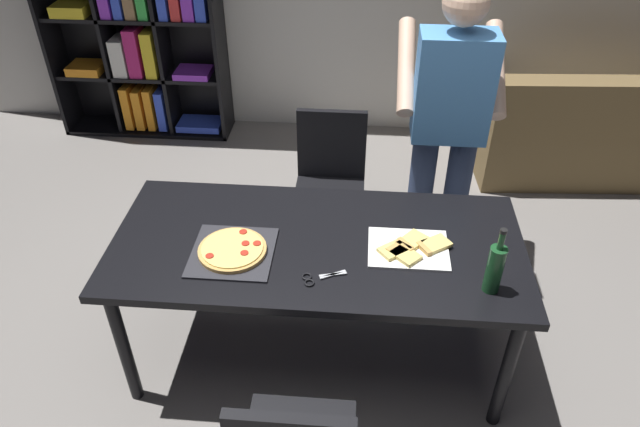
% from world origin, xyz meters
% --- Properties ---
extents(ground_plane, '(12.00, 12.00, 0.00)m').
position_xyz_m(ground_plane, '(0.00, 0.00, 0.00)').
color(ground_plane, gray).
extents(dining_table, '(1.90, 0.87, 0.75)m').
position_xyz_m(dining_table, '(0.00, 0.00, 0.68)').
color(dining_table, black).
rests_on(dining_table, ground_plane).
extents(chair_far_side, '(0.42, 0.42, 0.90)m').
position_xyz_m(chair_far_side, '(0.00, 0.92, 0.51)').
color(chair_far_side, black).
rests_on(chair_far_side, ground_plane).
extents(couch, '(1.75, 0.95, 0.85)m').
position_xyz_m(couch, '(1.90, 1.99, 0.30)').
color(couch, brown).
rests_on(couch, ground_plane).
extents(bookshelf, '(1.40, 0.35, 1.95)m').
position_xyz_m(bookshelf, '(-1.63, 2.37, 1.02)').
color(bookshelf, black).
rests_on(bookshelf, ground_plane).
extents(person_serving_pizza, '(0.55, 0.54, 1.75)m').
position_xyz_m(person_serving_pizza, '(0.62, 0.70, 1.00)').
color(person_serving_pizza, '#38476B').
rests_on(person_serving_pizza, ground_plane).
extents(pepperoni_pizza_on_tray, '(0.37, 0.37, 0.04)m').
position_xyz_m(pepperoni_pizza_on_tray, '(-0.37, -0.11, 0.77)').
color(pepperoni_pizza_on_tray, '#2D2D33').
rests_on(pepperoni_pizza_on_tray, dining_table).
extents(pizza_slices_on_towel, '(0.38, 0.28, 0.03)m').
position_xyz_m(pizza_slices_on_towel, '(0.42, -0.03, 0.76)').
color(pizza_slices_on_towel, white).
rests_on(pizza_slices_on_towel, dining_table).
extents(wine_bottle, '(0.07, 0.07, 0.32)m').
position_xyz_m(wine_bottle, '(0.74, -0.25, 0.87)').
color(wine_bottle, '#194723').
rests_on(wine_bottle, dining_table).
extents(kitchen_scissors, '(0.20, 0.12, 0.01)m').
position_xyz_m(kitchen_scissors, '(0.02, -0.25, 0.76)').
color(kitchen_scissors, silver).
rests_on(kitchen_scissors, dining_table).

